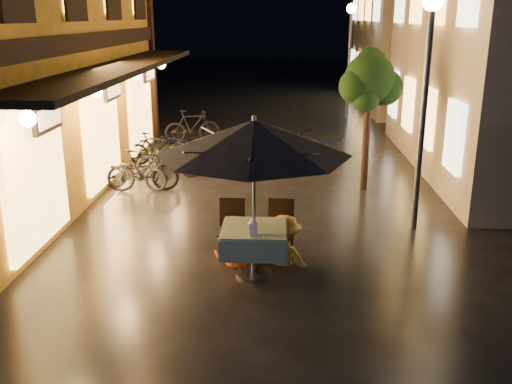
{
  "coord_description": "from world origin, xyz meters",
  "views": [
    {
      "loc": [
        0.51,
        -8.15,
        3.81
      ],
      "look_at": [
        0.11,
        0.42,
        1.15
      ],
      "focal_mm": 40.0,
      "sensor_mm": 36.0,
      "label": 1
    }
  ],
  "objects_px": {
    "streetlamp_near": "(427,70)",
    "cafe_table": "(254,239)",
    "patio_umbrella": "(254,138)",
    "person_yellow": "(285,217)",
    "table_lantern": "(253,226)",
    "person_orange": "(234,217)",
    "bicycle_0": "(134,172)"
  },
  "relations": [
    {
      "from": "patio_umbrella",
      "to": "bicycle_0",
      "type": "height_order",
      "value": "patio_umbrella"
    },
    {
      "from": "person_orange",
      "to": "person_yellow",
      "type": "distance_m",
      "value": 0.8
    },
    {
      "from": "patio_umbrella",
      "to": "cafe_table",
      "type": "bearing_deg",
      "value": 63.43
    },
    {
      "from": "person_orange",
      "to": "bicycle_0",
      "type": "xyz_separation_m",
      "value": [
        -2.6,
        3.82,
        -0.33
      ]
    },
    {
      "from": "patio_umbrella",
      "to": "person_orange",
      "type": "relative_size",
      "value": 1.9
    },
    {
      "from": "table_lantern",
      "to": "person_yellow",
      "type": "height_order",
      "value": "person_yellow"
    },
    {
      "from": "table_lantern",
      "to": "person_orange",
      "type": "bearing_deg",
      "value": 112.45
    },
    {
      "from": "streetlamp_near",
      "to": "cafe_table",
      "type": "bearing_deg",
      "value": -142.92
    },
    {
      "from": "patio_umbrella",
      "to": "bicycle_0",
      "type": "xyz_separation_m",
      "value": [
        -2.95,
        4.37,
        -1.73
      ]
    },
    {
      "from": "patio_umbrella",
      "to": "person_yellow",
      "type": "xyz_separation_m",
      "value": [
        0.46,
        0.51,
        -1.38
      ]
    },
    {
      "from": "patio_umbrella",
      "to": "person_orange",
      "type": "distance_m",
      "value": 1.55
    },
    {
      "from": "table_lantern",
      "to": "cafe_table",
      "type": "bearing_deg",
      "value": 90.0
    },
    {
      "from": "streetlamp_near",
      "to": "cafe_table",
      "type": "height_order",
      "value": "streetlamp_near"
    },
    {
      "from": "streetlamp_near",
      "to": "person_yellow",
      "type": "bearing_deg",
      "value": -145.5
    },
    {
      "from": "table_lantern",
      "to": "streetlamp_near",
      "type": "bearing_deg",
      "value": 40.54
    },
    {
      "from": "cafe_table",
      "to": "bicycle_0",
      "type": "relative_size",
      "value": 0.63
    },
    {
      "from": "person_yellow",
      "to": "cafe_table",
      "type": "bearing_deg",
      "value": 66.27
    },
    {
      "from": "bicycle_0",
      "to": "person_orange",
      "type": "bearing_deg",
      "value": -135.11
    },
    {
      "from": "streetlamp_near",
      "to": "person_yellow",
      "type": "relative_size",
      "value": 2.74
    },
    {
      "from": "table_lantern",
      "to": "bicycle_0",
      "type": "bearing_deg",
      "value": 122.32
    },
    {
      "from": "streetlamp_near",
      "to": "person_orange",
      "type": "bearing_deg",
      "value": -153.19
    },
    {
      "from": "streetlamp_near",
      "to": "bicycle_0",
      "type": "height_order",
      "value": "streetlamp_near"
    },
    {
      "from": "cafe_table",
      "to": "patio_umbrella",
      "type": "xyz_separation_m",
      "value": [
        -0.0,
        -0.0,
        1.56
      ]
    },
    {
      "from": "table_lantern",
      "to": "person_yellow",
      "type": "distance_m",
      "value": 0.93
    },
    {
      "from": "streetlamp_near",
      "to": "person_yellow",
      "type": "xyz_separation_m",
      "value": [
        -2.43,
        -1.67,
        -2.15
      ]
    },
    {
      "from": "cafe_table",
      "to": "patio_umbrella",
      "type": "bearing_deg",
      "value": -116.57
    },
    {
      "from": "table_lantern",
      "to": "bicycle_0",
      "type": "height_order",
      "value": "table_lantern"
    },
    {
      "from": "cafe_table",
      "to": "table_lantern",
      "type": "height_order",
      "value": "table_lantern"
    },
    {
      "from": "bicycle_0",
      "to": "streetlamp_near",
      "type": "bearing_deg",
      "value": -99.91
    },
    {
      "from": "person_orange",
      "to": "person_yellow",
      "type": "relative_size",
      "value": 0.96
    },
    {
      "from": "person_orange",
      "to": "cafe_table",
      "type": "bearing_deg",
      "value": 133.42
    },
    {
      "from": "streetlamp_near",
      "to": "patio_umbrella",
      "type": "xyz_separation_m",
      "value": [
        -2.89,
        -2.18,
        -0.77
      ]
    }
  ]
}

